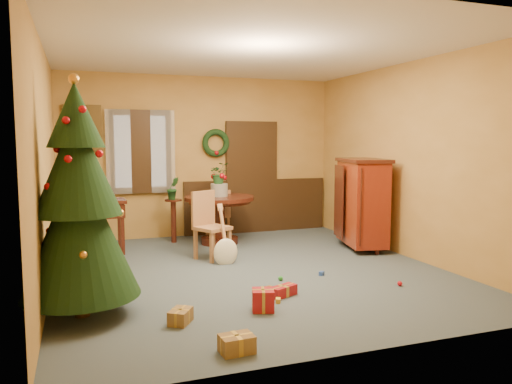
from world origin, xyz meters
name	(u,v)px	position (x,y,z in m)	size (l,w,h in m)	color
room_envelope	(213,175)	(0.21, 2.70, 1.12)	(5.50, 5.50, 5.50)	#384652
dining_table	(219,210)	(0.09, 1.88, 0.57)	(1.18, 1.18, 0.81)	black
urn	(219,190)	(0.09, 1.88, 0.92)	(0.29, 0.29, 0.21)	slate
centerpiece_plant	(219,173)	(0.09, 1.88, 1.20)	(0.32, 0.28, 0.36)	#1E4C23
chair_near	(209,223)	(-0.35, 0.90, 0.54)	(0.59, 0.59, 1.00)	#92623A
chair_far	(219,212)	(0.19, 2.31, 0.47)	(0.39, 0.39, 0.87)	#92623A
guitar	(226,235)	(-0.21, 0.48, 0.41)	(0.35, 0.17, 0.83)	#EEE8C6
plant_stand	(173,216)	(-0.63, 2.22, 0.46)	(0.29, 0.29, 0.75)	black
stand_plant	(173,188)	(-0.63, 2.22, 0.94)	(0.21, 0.17, 0.38)	#19471E
christmas_tree	(78,204)	(-2.15, -1.06, 1.13)	(1.16, 1.16, 2.39)	#382111
writing_desk	(94,214)	(-1.94, 1.72, 0.63)	(0.97, 0.52, 0.84)	black
sideboard	(362,201)	(2.15, 0.72, 0.78)	(0.84, 1.24, 1.46)	#62130B
gift_a	(237,344)	(-0.95, -2.40, 0.07)	(0.29, 0.22, 0.15)	brown
gift_b	(263,300)	(-0.39, -1.51, 0.11)	(0.28, 0.28, 0.22)	maroon
gift_c	(181,316)	(-1.26, -1.58, 0.07)	(0.28, 0.31, 0.14)	brown
gift_d	(283,291)	(-0.01, -1.14, 0.06)	(0.36, 0.26, 0.12)	maroon
toy_a	(322,273)	(0.80, -0.52, 0.03)	(0.08, 0.05, 0.05)	#24439C
toy_b	(281,278)	(0.20, -0.57, 0.03)	(0.06, 0.06, 0.06)	#268C28
toy_c	(278,300)	(-0.15, -1.34, 0.03)	(0.08, 0.05, 0.05)	yellow
toy_d	(400,284)	(1.47, -1.26, 0.03)	(0.06, 0.06, 0.06)	#AE0B15
toy_e	(269,288)	(-0.09, -0.89, 0.03)	(0.08, 0.05, 0.05)	gold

